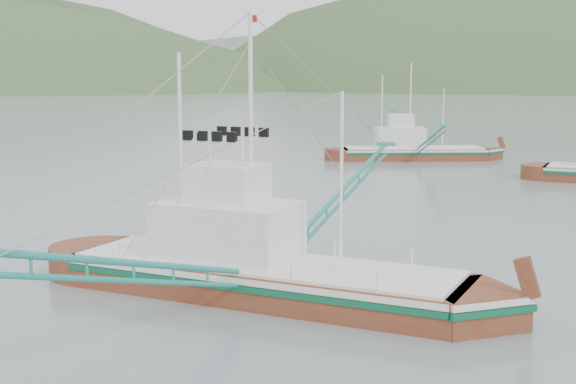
{
  "coord_description": "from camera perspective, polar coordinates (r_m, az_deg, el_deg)",
  "views": [
    {
      "loc": [
        0.87,
        -30.38,
        8.68
      ],
      "look_at": [
        0.0,
        6.0,
        3.2
      ],
      "focal_mm": 50.0,
      "sensor_mm": 36.0,
      "label": 1
    }
  ],
  "objects": [
    {
      "name": "ground",
      "position": [
        31.61,
        -0.26,
        -7.38
      ],
      "size": [
        1200.0,
        1200.0,
        0.0
      ],
      "primitive_type": "plane",
      "color": "slate",
      "rests_on": "ground"
    },
    {
      "name": "main_boat",
      "position": [
        31.0,
        -1.95,
        -3.11
      ],
      "size": [
        16.31,
        27.47,
        11.71
      ],
      "rotation": [
        0.0,
        0.0,
        -0.42
      ],
      "color": "#612914",
      "rests_on": "ground"
    },
    {
      "name": "bg_boat_far",
      "position": [
        80.63,
        8.81,
        3.3
      ],
      "size": [
        14.34,
        25.59,
        10.36
      ],
      "rotation": [
        0.0,
        0.0,
        0.06
      ],
      "color": "#612914",
      "rests_on": "ground"
    },
    {
      "name": "ridge_distant",
      "position": [
        591.16,
        4.23,
        7.7
      ],
      "size": [
        960.0,
        400.0,
        240.0
      ],
      "primitive_type": "ellipsoid",
      "color": "slate",
      "rests_on": "ground"
    }
  ]
}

